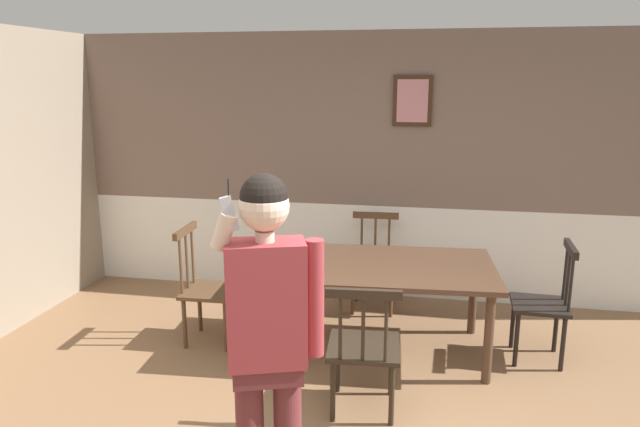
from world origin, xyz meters
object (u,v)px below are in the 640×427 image
at_px(dining_table, 370,272).
at_px(chair_near_window, 544,303).
at_px(chair_by_doorway, 206,288).
at_px(chair_at_table_head, 364,347).
at_px(chair_opposite_corner, 374,263).
at_px(person_figure, 268,329).

bearing_deg(dining_table, chair_near_window, 3.55).
xyz_separation_m(chair_near_window, chair_by_doorway, (-2.75, -0.17, 0.00)).
bearing_deg(chair_by_doorway, dining_table, 91.82).
bearing_deg(chair_at_table_head, chair_by_doorway, 145.18).
height_order(dining_table, chair_at_table_head, chair_at_table_head).
xyz_separation_m(chair_near_window, chair_at_table_head, (-1.31, -1.01, -0.01)).
relative_size(chair_by_doorway, chair_at_table_head, 1.07).
distance_m(chair_at_table_head, chair_opposite_corner, 1.86).
xyz_separation_m(chair_near_window, person_figure, (-1.66, -2.08, 0.57)).
distance_m(chair_opposite_corner, person_figure, 2.99).
bearing_deg(chair_at_table_head, dining_table, 89.24).
xyz_separation_m(chair_opposite_corner, person_figure, (-0.22, -2.93, 0.59)).
distance_m(chair_by_doorway, person_figure, 2.27).
bearing_deg(person_figure, chair_opposite_corner, -113.17).
bearing_deg(chair_at_table_head, person_figure, -112.28).
height_order(chair_near_window, chair_opposite_corner, chair_near_window).
bearing_deg(chair_opposite_corner, dining_table, 91.56).
height_order(chair_near_window, chair_by_doorway, chair_by_doorway).
relative_size(dining_table, chair_near_window, 2.12).
height_order(dining_table, chair_near_window, chair_near_window).
distance_m(chair_near_window, chair_by_doorway, 2.76).
bearing_deg(chair_by_doorway, chair_opposite_corner, 125.80).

